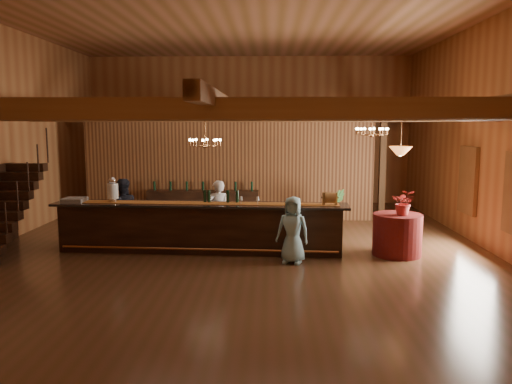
{
  "coord_description": "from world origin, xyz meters",
  "views": [
    {
      "loc": [
        0.79,
        -12.02,
        3.0
      ],
      "look_at": [
        0.43,
        0.83,
        1.24
      ],
      "focal_mm": 35.0,
      "sensor_mm": 36.0,
      "label": 1
    }
  ],
  "objects_px": {
    "backbar_shelf": "(203,206)",
    "floor_plant": "(334,209)",
    "beverage_dispenser": "(113,190)",
    "chandelier_left": "(205,142)",
    "round_table": "(397,235)",
    "chandelier_right": "(372,131)",
    "staff_second": "(123,211)",
    "tasting_bar": "(200,227)",
    "raffle_drum": "(330,198)",
    "guest": "(293,230)",
    "bartender": "(218,212)",
    "pendant_lamp": "(401,151)"
  },
  "relations": [
    {
      "from": "beverage_dispenser",
      "to": "raffle_drum",
      "type": "relative_size",
      "value": 1.76
    },
    {
      "from": "beverage_dispenser",
      "to": "chandelier_right",
      "type": "xyz_separation_m",
      "value": [
        6.29,
        0.96,
        1.38
      ]
    },
    {
      "from": "tasting_bar",
      "to": "bartender",
      "type": "distance_m",
      "value": 0.92
    },
    {
      "from": "raffle_drum",
      "to": "backbar_shelf",
      "type": "xyz_separation_m",
      "value": [
        -3.44,
        3.93,
        -0.85
      ]
    },
    {
      "from": "pendant_lamp",
      "to": "staff_second",
      "type": "height_order",
      "value": "pendant_lamp"
    },
    {
      "from": "pendant_lamp",
      "to": "bartender",
      "type": "relative_size",
      "value": 0.56
    },
    {
      "from": "backbar_shelf",
      "to": "pendant_lamp",
      "type": "height_order",
      "value": "pendant_lamp"
    },
    {
      "from": "pendant_lamp",
      "to": "guest",
      "type": "relative_size",
      "value": 0.62
    },
    {
      "from": "tasting_bar",
      "to": "backbar_shelf",
      "type": "height_order",
      "value": "tasting_bar"
    },
    {
      "from": "tasting_bar",
      "to": "pendant_lamp",
      "type": "distance_m",
      "value": 4.93
    },
    {
      "from": "backbar_shelf",
      "to": "staff_second",
      "type": "height_order",
      "value": "staff_second"
    },
    {
      "from": "staff_second",
      "to": "chandelier_right",
      "type": "bearing_deg",
      "value": 159.65
    },
    {
      "from": "beverage_dispenser",
      "to": "chandelier_left",
      "type": "distance_m",
      "value": 2.54
    },
    {
      "from": "tasting_bar",
      "to": "raffle_drum",
      "type": "xyz_separation_m",
      "value": [
        3.01,
        -0.22,
        0.74
      ]
    },
    {
      "from": "chandelier_left",
      "to": "floor_plant",
      "type": "bearing_deg",
      "value": 25.95
    },
    {
      "from": "backbar_shelf",
      "to": "bartender",
      "type": "xyz_separation_m",
      "value": [
        0.76,
        -2.89,
        0.32
      ]
    },
    {
      "from": "tasting_bar",
      "to": "pendant_lamp",
      "type": "relative_size",
      "value": 7.74
    },
    {
      "from": "floor_plant",
      "to": "beverage_dispenser",
      "type": "bearing_deg",
      "value": -155.24
    },
    {
      "from": "bartender",
      "to": "floor_plant",
      "type": "distance_m",
      "value": 3.7
    },
    {
      "from": "tasting_bar",
      "to": "bartender",
      "type": "relative_size",
      "value": 4.33
    },
    {
      "from": "floor_plant",
      "to": "pendant_lamp",
      "type": "bearing_deg",
      "value": -69.91
    },
    {
      "from": "chandelier_left",
      "to": "chandelier_right",
      "type": "relative_size",
      "value": 1.01
    },
    {
      "from": "round_table",
      "to": "staff_second",
      "type": "height_order",
      "value": "staff_second"
    },
    {
      "from": "tasting_bar",
      "to": "guest",
      "type": "bearing_deg",
      "value": -19.9
    },
    {
      "from": "floor_plant",
      "to": "guest",
      "type": "bearing_deg",
      "value": -110.33
    },
    {
      "from": "chandelier_right",
      "to": "staff_second",
      "type": "distance_m",
      "value": 6.59
    },
    {
      "from": "backbar_shelf",
      "to": "guest",
      "type": "bearing_deg",
      "value": -61.12
    },
    {
      "from": "guest",
      "to": "floor_plant",
      "type": "height_order",
      "value": "guest"
    },
    {
      "from": "round_table",
      "to": "chandelier_right",
      "type": "height_order",
      "value": "chandelier_right"
    },
    {
      "from": "chandelier_right",
      "to": "bartender",
      "type": "bearing_deg",
      "value": -175.48
    },
    {
      "from": "backbar_shelf",
      "to": "bartender",
      "type": "relative_size",
      "value": 2.13
    },
    {
      "from": "bartender",
      "to": "backbar_shelf",
      "type": "bearing_deg",
      "value": -97.22
    },
    {
      "from": "beverage_dispenser",
      "to": "chandelier_left",
      "type": "height_order",
      "value": "chandelier_left"
    },
    {
      "from": "backbar_shelf",
      "to": "round_table",
      "type": "distance_m",
      "value": 6.35
    },
    {
      "from": "bartender",
      "to": "chandelier_right",
      "type": "bearing_deg",
      "value": 162.51
    },
    {
      "from": "tasting_bar",
      "to": "beverage_dispenser",
      "type": "relative_size",
      "value": 11.61
    },
    {
      "from": "raffle_drum",
      "to": "chandelier_right",
      "type": "distance_m",
      "value": 2.33
    },
    {
      "from": "chandelier_right",
      "to": "guest",
      "type": "distance_m",
      "value": 3.57
    },
    {
      "from": "tasting_bar",
      "to": "raffle_drum",
      "type": "height_order",
      "value": "raffle_drum"
    },
    {
      "from": "backbar_shelf",
      "to": "tasting_bar",
      "type": "bearing_deg",
      "value": -83.64
    },
    {
      "from": "beverage_dispenser",
      "to": "tasting_bar",
      "type": "bearing_deg",
      "value": -4.63
    },
    {
      "from": "bartender",
      "to": "guest",
      "type": "xyz_separation_m",
      "value": [
        1.8,
        -1.74,
        -0.07
      ]
    },
    {
      "from": "staff_second",
      "to": "pendant_lamp",
      "type": "bearing_deg",
      "value": 148.07
    },
    {
      "from": "pendant_lamp",
      "to": "staff_second",
      "type": "bearing_deg",
      "value": 171.33
    },
    {
      "from": "backbar_shelf",
      "to": "chandelier_left",
      "type": "height_order",
      "value": "chandelier_left"
    },
    {
      "from": "raffle_drum",
      "to": "chandelier_left",
      "type": "relative_size",
      "value": 0.42
    },
    {
      "from": "tasting_bar",
      "to": "bartender",
      "type": "xyz_separation_m",
      "value": [
        0.34,
        0.83,
        0.22
      ]
    },
    {
      "from": "tasting_bar",
      "to": "round_table",
      "type": "distance_m",
      "value": 4.58
    },
    {
      "from": "beverage_dispenser",
      "to": "floor_plant",
      "type": "bearing_deg",
      "value": 24.76
    },
    {
      "from": "backbar_shelf",
      "to": "floor_plant",
      "type": "distance_m",
      "value": 4.04
    }
  ]
}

